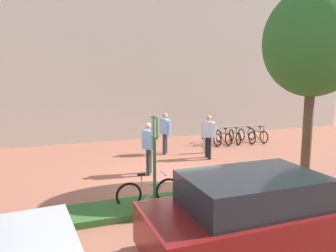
% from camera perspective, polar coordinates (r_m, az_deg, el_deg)
% --- Properties ---
extents(ground_plane, '(60.00, 60.00, 0.00)m').
position_cam_1_polar(ground_plane, '(10.74, 0.14, -8.91)').
color(ground_plane, '#9E5B47').
extents(building_facade, '(28.00, 1.20, 10.00)m').
position_cam_1_polar(building_facade, '(17.21, -8.61, 14.50)').
color(building_facade, beige).
rests_on(building_facade, ground).
extents(planter_strip, '(7.00, 1.10, 0.16)m').
position_cam_1_polar(planter_strip, '(8.62, 1.82, -12.92)').
color(planter_strip, '#336028').
rests_on(planter_strip, ground).
extents(tree_sidewalk, '(2.83, 2.83, 5.75)m').
position_cam_1_polar(tree_sidewalk, '(10.52, 23.80, 13.01)').
color(tree_sidewalk, brown).
rests_on(tree_sidewalk, ground).
extents(parking_sign_post, '(0.08, 0.36, 2.31)m').
position_cam_1_polar(parking_sign_post, '(7.98, -2.37, -3.91)').
color(parking_sign_post, '#2D7238').
rests_on(parking_sign_post, ground).
extents(bike_at_sign, '(1.68, 0.42, 0.86)m').
position_cam_1_polar(bike_at_sign, '(8.47, -3.34, -11.36)').
color(bike_at_sign, black).
rests_on(bike_at_sign, ground).
extents(bike_rack_cluster, '(3.21, 1.65, 0.83)m').
position_cam_1_polar(bike_rack_cluster, '(16.29, 11.51, -1.69)').
color(bike_rack_cluster, '#99999E').
rests_on(bike_rack_cluster, ground).
extents(bollard_steel, '(0.16, 0.16, 0.90)m').
position_cam_1_polar(bollard_steel, '(14.00, 6.39, -2.85)').
color(bollard_steel, '#ADADB2').
rests_on(bollard_steel, ground).
extents(person_shirt_blue, '(0.38, 0.56, 1.72)m').
position_cam_1_polar(person_shirt_blue, '(13.68, -0.52, -0.80)').
color(person_shirt_blue, '#2D2D38').
rests_on(person_shirt_blue, ground).
extents(person_shirt_white, '(0.47, 0.47, 1.72)m').
position_cam_1_polar(person_shirt_white, '(13.02, 7.00, -1.36)').
color(person_shirt_white, black).
rests_on(person_shirt_white, ground).
extents(person_casual_tan, '(0.41, 0.54, 1.72)m').
position_cam_1_polar(person_casual_tan, '(10.90, -3.33, -3.31)').
color(person_casual_tan, '#2D2D38').
rests_on(person_casual_tan, ground).
extents(car_maroon_wagon, '(4.30, 2.02, 1.54)m').
position_cam_1_polar(car_maroon_wagon, '(6.38, 15.35, -14.73)').
color(car_maroon_wagon, maroon).
rests_on(car_maroon_wagon, ground).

